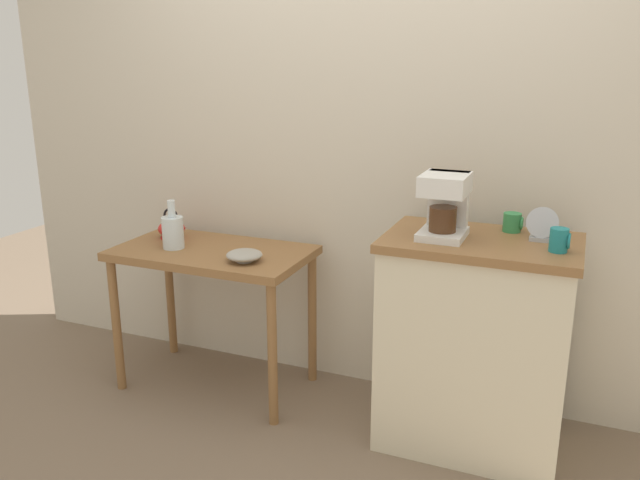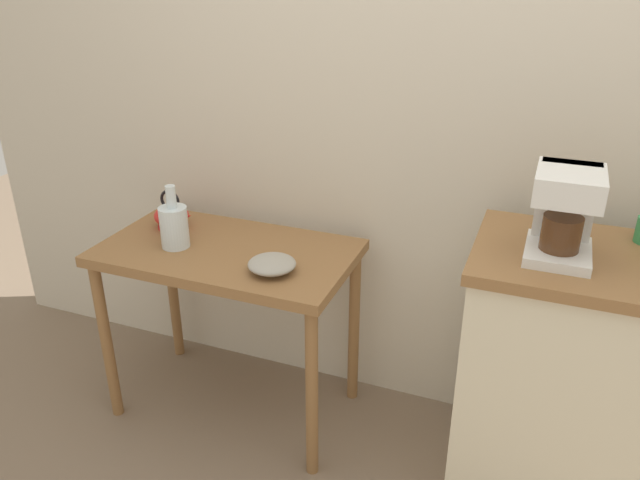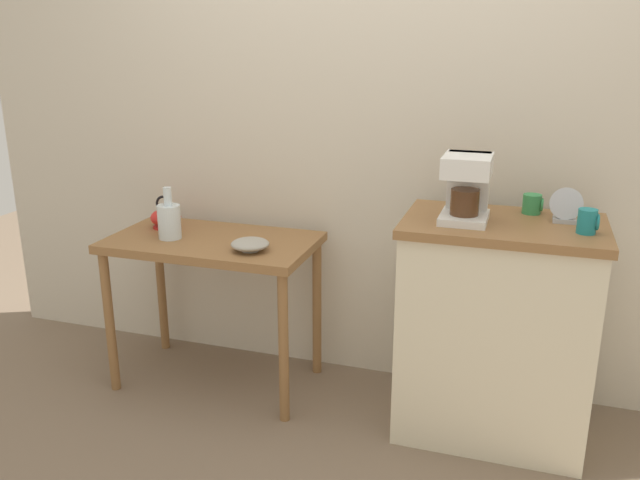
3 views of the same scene
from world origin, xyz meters
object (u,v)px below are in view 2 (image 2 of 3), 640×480
bowl_stoneware (272,264)px  glass_carafe_vase (174,225)px  coffee_maker (565,209)px  teakettle (172,216)px

bowl_stoneware → glass_carafe_vase: (-0.42, 0.06, 0.06)m
glass_carafe_vase → coffee_maker: coffee_maker is taller
bowl_stoneware → glass_carafe_vase: size_ratio=0.69×
teakettle → glass_carafe_vase: bearing=-52.9°
bowl_stoneware → teakettle: teakettle is taller
coffee_maker → teakettle: bearing=174.6°
bowl_stoneware → teakettle: 0.57m
coffee_maker → glass_carafe_vase: bearing=-179.6°
teakettle → coffee_maker: (1.43, -0.14, 0.29)m
bowl_stoneware → teakettle: (-0.53, 0.20, 0.02)m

